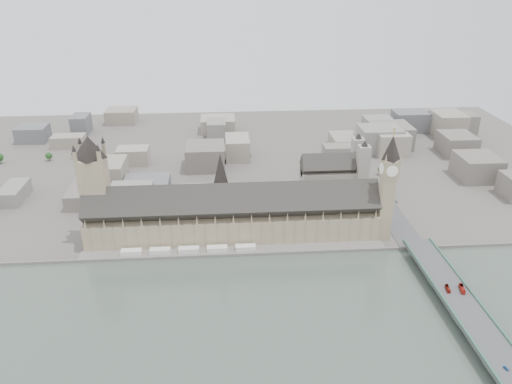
{
  "coord_description": "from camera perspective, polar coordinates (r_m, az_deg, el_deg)",
  "views": [
    {
      "loc": [
        -8.81,
        -387.39,
        234.04
      ],
      "look_at": [
        23.03,
        42.47,
        35.02
      ],
      "focal_mm": 35.0,
      "sensor_mm": 36.0,
      "label": 1
    }
  ],
  "objects": [
    {
      "name": "westminster_abbey",
      "position": [
        539.17,
        8.94,
        1.66
      ],
      "size": [
        68.0,
        36.0,
        64.0
      ],
      "color": "gray",
      "rests_on": "ground"
    },
    {
      "name": "embankment_wall",
      "position": [
        439.12,
        -2.46,
        -7.22
      ],
      "size": [
        600.0,
        1.5,
        3.0
      ],
      "primitive_type": "cube",
      "color": "slate",
      "rests_on": "ground"
    },
    {
      "name": "car_approach",
      "position": [
        530.46,
        15.73,
        -1.09
      ],
      "size": [
        3.01,
        4.98,
        1.35
      ],
      "primitive_type": "imported",
      "rotation": [
        0.0,
        0.0,
        -0.26
      ],
      "color": "gray",
      "rests_on": "westminster_bridge"
    },
    {
      "name": "westminster_bridge",
      "position": [
        414.14,
        21.36,
        -10.74
      ],
      "size": [
        25.0,
        325.0,
        10.25
      ],
      "primitive_type": "cube",
      "color": "#474749",
      "rests_on": "ground"
    },
    {
      "name": "red_bus_north",
      "position": [
        407.03,
        21.06,
        -10.26
      ],
      "size": [
        3.92,
        9.71,
        2.64
      ],
      "primitive_type": "imported",
      "rotation": [
        0.0,
        0.0,
        -0.19
      ],
      "color": "maroon",
      "rests_on": "westminster_bridge"
    },
    {
      "name": "city_skyline_inland",
      "position": [
        668.01,
        -3.27,
        5.96
      ],
      "size": [
        720.0,
        360.0,
        38.0
      ],
      "primitive_type": null,
      "color": "gray",
      "rests_on": "ground"
    },
    {
      "name": "elizabeth_tower",
      "position": [
        457.0,
        14.86,
        1.26
      ],
      "size": [
        17.0,
        17.0,
        107.5
      ],
      "color": "tan",
      "rests_on": "ground"
    },
    {
      "name": "central_tower",
      "position": [
        449.35,
        -4.05,
        1.64
      ],
      "size": [
        13.0,
        13.0,
        48.0
      ],
      "color": "tan",
      "rests_on": "ground"
    },
    {
      "name": "river_terrace",
      "position": [
        445.76,
        -2.5,
        -6.76
      ],
      "size": [
        270.0,
        15.0,
        2.0
      ],
      "primitive_type": "cube",
      "color": "slate",
      "rests_on": "ground"
    },
    {
      "name": "terrace_tents",
      "position": [
        445.63,
        -7.68,
        -6.55
      ],
      "size": [
        118.0,
        7.0,
        4.0
      ],
      "color": "white",
      "rests_on": "river_terrace"
    },
    {
      "name": "park_trees",
      "position": [
        501.48,
        -3.92,
        -2.14
      ],
      "size": [
        110.0,
        30.0,
        15.0
      ],
      "primitive_type": null,
      "color": "#163F17",
      "rests_on": "ground"
    },
    {
      "name": "palace_of_westminster",
      "position": [
        458.76,
        -2.66,
        -2.68
      ],
      "size": [
        265.0,
        40.73,
        55.44
      ],
      "color": "tan",
      "rests_on": "ground"
    },
    {
      "name": "ground",
      "position": [
        452.69,
        -2.53,
        -6.38
      ],
      "size": [
        900.0,
        900.0,
        0.0
      ],
      "primitive_type": "plane",
      "color": "#595651",
      "rests_on": "ground"
    },
    {
      "name": "victoria_tower",
      "position": [
        464.42,
        -17.99,
        0.86
      ],
      "size": [
        30.0,
        30.0,
        100.0
      ],
      "color": "tan",
      "rests_on": "ground"
    },
    {
      "name": "car_blue",
      "position": [
        353.58,
        26.67,
        -17.56
      ],
      "size": [
        2.63,
        4.11,
        1.3
      ],
      "primitive_type": "imported",
      "rotation": [
        0.0,
        0.0,
        0.31
      ],
      "color": "#164D93",
      "rests_on": "westminster_bridge"
    },
    {
      "name": "bridge_parapets",
      "position": [
        379.77,
        24.25,
        -13.8
      ],
      "size": [
        25.0,
        235.0,
        1.15
      ],
      "primitive_type": null,
      "color": "#376550",
      "rests_on": "westminster_bridge"
    },
    {
      "name": "car_silver",
      "position": [
        412.29,
        22.43,
        -10.12
      ],
      "size": [
        2.61,
        4.73,
        1.48
      ],
      "primitive_type": "imported",
      "rotation": [
        0.0,
        0.0,
        0.25
      ],
      "color": "gray",
      "rests_on": "westminster_bridge"
    },
    {
      "name": "red_bus_south",
      "position": [
        410.24,
        22.49,
        -10.17
      ],
      "size": [
        5.38,
        11.96,
        3.24
      ],
      "primitive_type": "imported",
      "rotation": [
        0.0,
        0.0,
        -0.24
      ],
      "color": "red",
      "rests_on": "westminster_bridge"
    }
  ]
}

